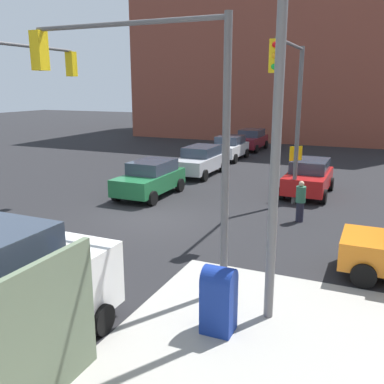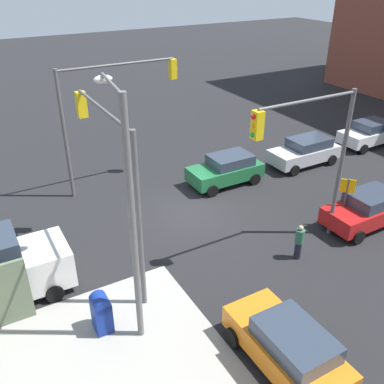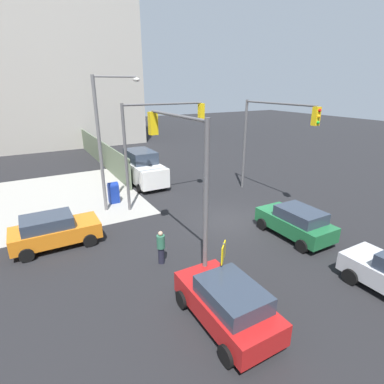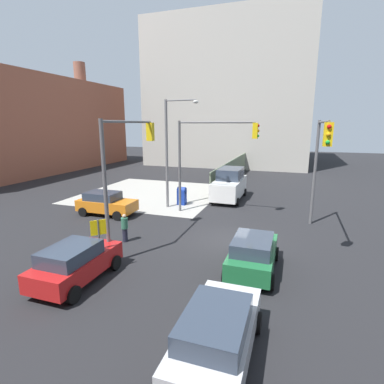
{
  "view_description": "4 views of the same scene",
  "coord_description": "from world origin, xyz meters",
  "px_view_note": "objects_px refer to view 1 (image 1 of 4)",
  "views": [
    {
      "loc": [
        13.67,
        7.7,
        4.94
      ],
      "look_at": [
        1.39,
        2.28,
        1.62
      ],
      "focal_mm": 40.0,
      "sensor_mm": 36.0,
      "label": 1
    },
    {
      "loc": [
        8.72,
        15.39,
        10.73
      ],
      "look_at": [
        0.5,
        0.87,
        1.7
      ],
      "focal_mm": 40.0,
      "sensor_mm": 36.0,
      "label": 2
    },
    {
      "loc": [
        -12.66,
        9.68,
        7.47
      ],
      "look_at": [
        0.71,
        2.11,
        1.96
      ],
      "focal_mm": 28.0,
      "sensor_mm": 36.0,
      "label": 3
    },
    {
      "loc": [
        -15.35,
        -3.22,
        6.28
      ],
      "look_at": [
        0.95,
        2.35,
        2.35
      ],
      "focal_mm": 28.0,
      "sensor_mm": 36.0,
      "label": 4
    }
  ],
  "objects_px": {
    "sedan_green": "(150,178)",
    "pedestrian_crossing": "(300,201)",
    "traffic_signal_ne_corner": "(143,99)",
    "mailbox_blue": "(219,298)",
    "traffic_signal_se_corner": "(9,94)",
    "traffic_signal_nw_corner": "(291,96)",
    "hatchback_silver": "(200,160)",
    "street_lamp_corner": "(261,99)",
    "sedan_red": "(309,177)",
    "sedan_maroon": "(251,139)",
    "hatchback_white": "(229,147)"
  },
  "relations": [
    {
      "from": "traffic_signal_ne_corner",
      "to": "sedan_red",
      "type": "height_order",
      "value": "traffic_signal_ne_corner"
    },
    {
      "from": "traffic_signal_nw_corner",
      "to": "traffic_signal_se_corner",
      "type": "bearing_deg",
      "value": -62.21
    },
    {
      "from": "traffic_signal_ne_corner",
      "to": "hatchback_silver",
      "type": "xyz_separation_m",
      "value": [
        -13.09,
        -3.98,
        -3.79
      ]
    },
    {
      "from": "traffic_signal_nw_corner",
      "to": "traffic_signal_se_corner",
      "type": "distance_m",
      "value": 10.17
    },
    {
      "from": "traffic_signal_nw_corner",
      "to": "hatchback_silver",
      "type": "bearing_deg",
      "value": -134.07
    },
    {
      "from": "street_lamp_corner",
      "to": "traffic_signal_se_corner",
      "type": "bearing_deg",
      "value": -107.19
    },
    {
      "from": "hatchback_white",
      "to": "sedan_maroon",
      "type": "distance_m",
      "value": 5.04
    },
    {
      "from": "mailbox_blue",
      "to": "hatchback_silver",
      "type": "relative_size",
      "value": 0.34
    },
    {
      "from": "traffic_signal_nw_corner",
      "to": "sedan_green",
      "type": "height_order",
      "value": "traffic_signal_nw_corner"
    },
    {
      "from": "mailbox_blue",
      "to": "sedan_green",
      "type": "bearing_deg",
      "value": -143.88
    },
    {
      "from": "hatchback_white",
      "to": "hatchback_silver",
      "type": "distance_m",
      "value": 5.71
    },
    {
      "from": "hatchback_white",
      "to": "sedan_maroon",
      "type": "relative_size",
      "value": 0.9
    },
    {
      "from": "hatchback_silver",
      "to": "traffic_signal_se_corner",
      "type": "bearing_deg",
      "value": -15.14
    },
    {
      "from": "traffic_signal_ne_corner",
      "to": "sedan_green",
      "type": "bearing_deg",
      "value": -151.29
    },
    {
      "from": "traffic_signal_nw_corner",
      "to": "sedan_green",
      "type": "xyz_separation_m",
      "value": [
        -0.5,
        -6.33,
        -3.75
      ]
    },
    {
      "from": "traffic_signal_se_corner",
      "to": "pedestrian_crossing",
      "type": "distance_m",
      "value": 11.21
    },
    {
      "from": "sedan_green",
      "to": "sedan_maroon",
      "type": "relative_size",
      "value": 0.94
    },
    {
      "from": "sedan_red",
      "to": "traffic_signal_ne_corner",
      "type": "bearing_deg",
      "value": -12.67
    },
    {
      "from": "traffic_signal_se_corner",
      "to": "sedan_red",
      "type": "xyz_separation_m",
      "value": [
        -8.45,
        9.31,
        -3.84
      ]
    },
    {
      "from": "hatchback_silver",
      "to": "pedestrian_crossing",
      "type": "distance_m",
      "value": 9.48
    },
    {
      "from": "street_lamp_corner",
      "to": "sedan_green",
      "type": "bearing_deg",
      "value": -138.84
    },
    {
      "from": "sedan_maroon",
      "to": "pedestrian_crossing",
      "type": "height_order",
      "value": "sedan_maroon"
    },
    {
      "from": "mailbox_blue",
      "to": "pedestrian_crossing",
      "type": "distance_m",
      "value": 8.2
    },
    {
      "from": "sedan_maroon",
      "to": "traffic_signal_nw_corner",
      "type": "bearing_deg",
      "value": 20.54
    },
    {
      "from": "traffic_signal_se_corner",
      "to": "hatchback_white",
      "type": "distance_m",
      "value": 17.02
    },
    {
      "from": "mailbox_blue",
      "to": "hatchback_silver",
      "type": "height_order",
      "value": "hatchback_silver"
    },
    {
      "from": "traffic_signal_ne_corner",
      "to": "traffic_signal_se_corner",
      "type": "bearing_deg",
      "value": -109.44
    },
    {
      "from": "traffic_signal_se_corner",
      "to": "mailbox_blue",
      "type": "distance_m",
      "value": 11.07
    },
    {
      "from": "mailbox_blue",
      "to": "sedan_red",
      "type": "xyz_separation_m",
      "value": [
        -12.57,
        -0.19,
        0.08
      ]
    },
    {
      "from": "street_lamp_corner",
      "to": "mailbox_blue",
      "type": "relative_size",
      "value": 5.59
    },
    {
      "from": "traffic_signal_se_corner",
      "to": "mailbox_blue",
      "type": "bearing_deg",
      "value": 66.54
    },
    {
      "from": "sedan_maroon",
      "to": "traffic_signal_se_corner",
      "type": "bearing_deg",
      "value": -7.33
    },
    {
      "from": "traffic_signal_se_corner",
      "to": "hatchback_white",
      "type": "xyz_separation_m",
      "value": [
        -16.37,
        2.66,
        -3.84
      ]
    },
    {
      "from": "traffic_signal_nw_corner",
      "to": "sedan_red",
      "type": "xyz_separation_m",
      "value": [
        -3.7,
        0.31,
        -3.75
      ]
    },
    {
      "from": "pedestrian_crossing",
      "to": "hatchback_silver",
      "type": "bearing_deg",
      "value": -9.67
    },
    {
      "from": "street_lamp_corner",
      "to": "sedan_red",
      "type": "bearing_deg",
      "value": -176.89
    },
    {
      "from": "traffic_signal_ne_corner",
      "to": "pedestrian_crossing",
      "type": "height_order",
      "value": "traffic_signal_ne_corner"
    },
    {
      "from": "street_lamp_corner",
      "to": "sedan_green",
      "type": "xyz_separation_m",
      "value": [
        -8.31,
        -7.27,
        -3.86
      ]
    },
    {
      "from": "traffic_signal_ne_corner",
      "to": "sedan_red",
      "type": "distance_m",
      "value": 11.77
    },
    {
      "from": "mailbox_blue",
      "to": "pedestrian_crossing",
      "type": "relative_size",
      "value": 0.92
    },
    {
      "from": "traffic_signal_nw_corner",
      "to": "hatchback_white",
      "type": "distance_m",
      "value": 13.76
    },
    {
      "from": "street_lamp_corner",
      "to": "traffic_signal_nw_corner",
      "type": "bearing_deg",
      "value": -173.19
    },
    {
      "from": "hatchback_white",
      "to": "sedan_red",
      "type": "relative_size",
      "value": 0.97
    },
    {
      "from": "hatchback_white",
      "to": "traffic_signal_ne_corner",
      "type": "bearing_deg",
      "value": 12.61
    },
    {
      "from": "street_lamp_corner",
      "to": "sedan_green",
      "type": "height_order",
      "value": "street_lamp_corner"
    },
    {
      "from": "sedan_maroon",
      "to": "hatchback_silver",
      "type": "height_order",
      "value": "same"
    },
    {
      "from": "traffic_signal_ne_corner",
      "to": "street_lamp_corner",
      "type": "bearing_deg",
      "value": 78.04
    },
    {
      "from": "mailbox_blue",
      "to": "traffic_signal_nw_corner",
      "type": "bearing_deg",
      "value": -176.77
    },
    {
      "from": "traffic_signal_nw_corner",
      "to": "mailbox_blue",
      "type": "xyz_separation_m",
      "value": [
        8.87,
        0.5,
        -3.83
      ]
    },
    {
      "from": "sedan_green",
      "to": "pedestrian_crossing",
      "type": "xyz_separation_m",
      "value": [
        1.16,
        7.03,
        -0.04
      ]
    }
  ]
}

